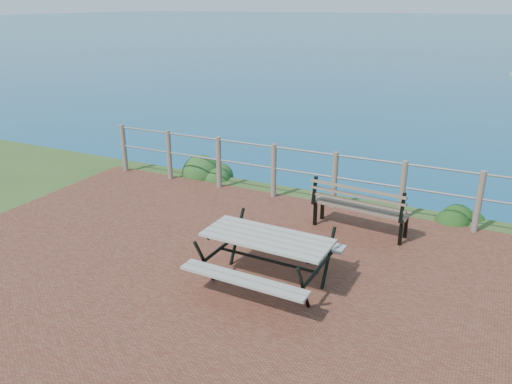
# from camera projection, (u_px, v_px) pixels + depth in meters

# --- Properties ---
(ground) EXTENTS (10.00, 7.00, 0.12)m
(ground) POSITION_uv_depth(u_px,v_px,m) (246.00, 305.00, 5.96)
(ground) COLOR brown
(ground) RESTS_ON ground
(ocean) EXTENTS (1200.00, 1200.00, 0.00)m
(ocean) POSITION_uv_depth(u_px,v_px,m) (507.00, 12.00, 173.84)
(ocean) COLOR #157783
(ocean) RESTS_ON ground
(safety_railing) EXTENTS (9.40, 0.10, 1.00)m
(safety_railing) POSITION_uv_depth(u_px,v_px,m) (335.00, 177.00, 8.57)
(safety_railing) COLOR #6B5B4C
(safety_railing) RESTS_ON ground
(picnic_table) EXTENTS (1.61, 1.38, 0.67)m
(picnic_table) POSITION_uv_depth(u_px,v_px,m) (267.00, 255.00, 6.23)
(picnic_table) COLOR gray
(picnic_table) RESTS_ON ground
(park_bench) EXTENTS (1.52, 0.51, 0.84)m
(park_bench) POSITION_uv_depth(u_px,v_px,m) (361.00, 199.00, 7.66)
(park_bench) COLOR brown
(park_bench) RESTS_ON ground
(shrub_lip_west) EXTENTS (0.84, 0.84, 0.61)m
(shrub_lip_west) POSITION_uv_depth(u_px,v_px,m) (206.00, 176.00, 10.37)
(shrub_lip_west) COLOR #1D4D1D
(shrub_lip_west) RESTS_ON ground
(shrub_lip_east) EXTENTS (0.67, 0.67, 0.37)m
(shrub_lip_east) POSITION_uv_depth(u_px,v_px,m) (462.00, 220.00, 8.27)
(shrub_lip_east) COLOR #154114
(shrub_lip_east) RESTS_ON ground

